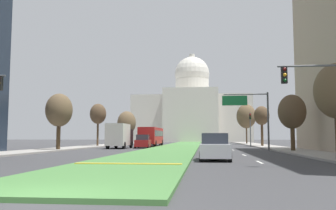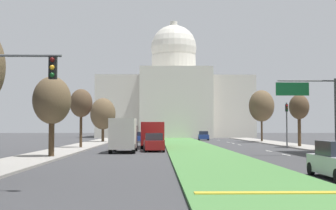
# 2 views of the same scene
# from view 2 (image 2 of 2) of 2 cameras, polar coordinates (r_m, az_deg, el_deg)

# --- Properties ---
(ground_plane) EXTENTS (260.00, 260.00, 0.00)m
(ground_plane) POSITION_cam_2_polar(r_m,az_deg,el_deg) (60.01, 2.54, -5.05)
(ground_plane) COLOR #3D3D3F
(grass_median) EXTENTS (6.11, 97.51, 0.14)m
(grass_median) POSITION_cam_2_polar(r_m,az_deg,el_deg) (54.61, 2.92, -5.20)
(grass_median) COLOR #4C8442
(grass_median) RESTS_ON ground_plane
(median_curb_nose) EXTENTS (5.50, 0.50, 0.04)m
(median_curb_nose) POSITION_cam_2_polar(r_m,az_deg,el_deg) (16.41, 13.05, -10.54)
(median_curb_nose) COLOR gold
(median_curb_nose) RESTS_ON grass_median
(lane_dashes_right) EXTENTS (0.16, 66.52, 0.01)m
(lane_dashes_right) POSITION_cam_2_polar(r_m,az_deg,el_deg) (53.85, 10.72, -5.26)
(lane_dashes_right) COLOR silver
(lane_dashes_right) RESTS_ON ground_plane
(sidewalk_left) EXTENTS (4.00, 97.51, 0.15)m
(sidewalk_left) POSITION_cam_2_polar(r_m,az_deg,el_deg) (49.92, -12.04, -5.37)
(sidewalk_left) COLOR #9E9991
(sidewalk_left) RESTS_ON ground_plane
(sidewalk_right) EXTENTS (4.00, 97.51, 0.15)m
(sidewalk_right) POSITION_cam_2_polar(r_m,az_deg,el_deg) (52.00, 18.18, -5.18)
(sidewalk_right) COLOR #9E9991
(sidewalk_right) RESTS_ON ground_plane
(capitol_building) EXTENTS (35.75, 29.91, 28.79)m
(capitol_building) POSITION_cam_2_polar(r_m,az_deg,el_deg) (113.36, 0.73, 0.54)
(capitol_building) COLOR silver
(capitol_building) RESTS_ON ground_plane
(traffic_light_far_right) EXTENTS (0.28, 0.35, 5.20)m
(traffic_light_far_right) POSITION_cam_2_polar(r_m,az_deg,el_deg) (54.31, 14.50, -1.70)
(traffic_light_far_right) COLOR #515456
(traffic_light_far_right) RESTS_ON ground_plane
(overhead_guide_sign) EXTENTS (5.15, 0.20, 6.50)m
(overhead_guide_sign) POSITION_cam_2_polar(r_m,az_deg,el_deg) (40.52, 17.59, 0.52)
(overhead_guide_sign) COLOR #515456
(overhead_guide_sign) RESTS_ON ground_plane
(street_tree_left_mid) EXTENTS (2.96, 2.96, 6.34)m
(street_tree_left_mid) POSITION_cam_2_polar(r_m,az_deg,el_deg) (36.84, -14.18, 0.49)
(street_tree_left_mid) COLOR #4C3823
(street_tree_left_mid) RESTS_ON ground_plane
(street_tree_left_far) EXTENTS (2.53, 2.53, 6.68)m
(street_tree_left_far) POSITION_cam_2_polar(r_m,az_deg,el_deg) (52.45, -10.71, 0.18)
(street_tree_left_far) COLOR #4C3823
(street_tree_left_far) RESTS_ON ground_plane
(street_tree_right_far) EXTENTS (2.35, 2.35, 6.27)m
(street_tree_right_far) POSITION_cam_2_polar(r_m,az_deg,el_deg) (56.56, 15.92, -0.32)
(street_tree_right_far) COLOR #4C3823
(street_tree_right_far) RESTS_ON ground_plane
(street_tree_left_distant) EXTENTS (3.96, 3.96, 6.97)m
(street_tree_left_distant) POSITION_cam_2_polar(r_m,az_deg,el_deg) (72.83, -8.06, -1.10)
(street_tree_left_distant) COLOR #4C3823
(street_tree_left_distant) RESTS_ON ground_plane
(street_tree_right_distant) EXTENTS (4.01, 4.01, 8.29)m
(street_tree_right_distant) POSITION_cam_2_polar(r_m,az_deg,el_deg) (74.81, 11.51, -0.12)
(street_tree_right_distant) COLOR #4C3823
(street_tree_right_distant) RESTS_ON ground_plane
(sedan_midblock) EXTENTS (2.19, 4.64, 1.82)m
(sedan_midblock) POSITION_cam_2_polar(r_m,az_deg,el_deg) (45.59, -1.79, -4.71)
(sedan_midblock) COLOR maroon
(sedan_midblock) RESTS_ON ground_plane
(sedan_distant) EXTENTS (1.91, 4.32, 1.76)m
(sedan_distant) POSITION_cam_2_polar(r_m,az_deg,el_deg) (62.60, -2.12, -4.20)
(sedan_distant) COLOR #BCBCC1
(sedan_distant) RESTS_ON ground_plane
(sedan_far_horizon) EXTENTS (2.16, 4.73, 1.64)m
(sedan_far_horizon) POSITION_cam_2_polar(r_m,az_deg,el_deg) (74.44, -3.48, -4.00)
(sedan_far_horizon) COLOR navy
(sedan_far_horizon) RESTS_ON ground_plane
(sedan_very_far) EXTENTS (2.18, 4.40, 1.67)m
(sedan_very_far) POSITION_cam_2_polar(r_m,az_deg,el_deg) (85.36, 4.42, -3.83)
(sedan_very_far) COLOR navy
(sedan_very_far) RESTS_ON ground_plane
(box_truck_delivery) EXTENTS (2.40, 6.40, 3.20)m
(box_truck_delivery) POSITION_cam_2_polar(r_m,az_deg,el_deg) (43.91, -5.50, -3.69)
(box_truck_delivery) COLOR black
(box_truck_delivery) RESTS_ON ground_plane
(city_bus) EXTENTS (2.62, 11.00, 2.95)m
(city_bus) POSITION_cam_2_polar(r_m,az_deg,el_deg) (54.18, -1.86, -3.42)
(city_bus) COLOR #B21E1E
(city_bus) RESTS_ON ground_plane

